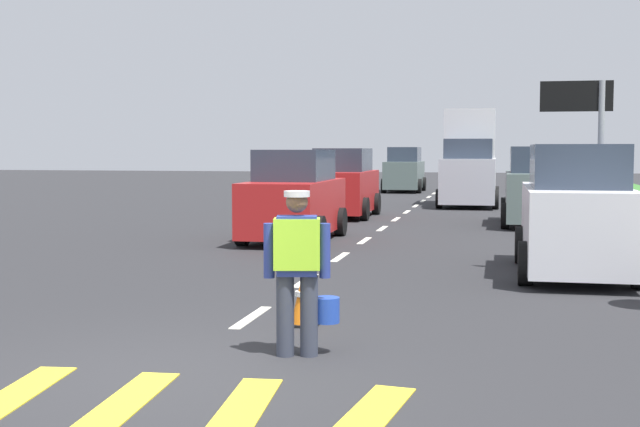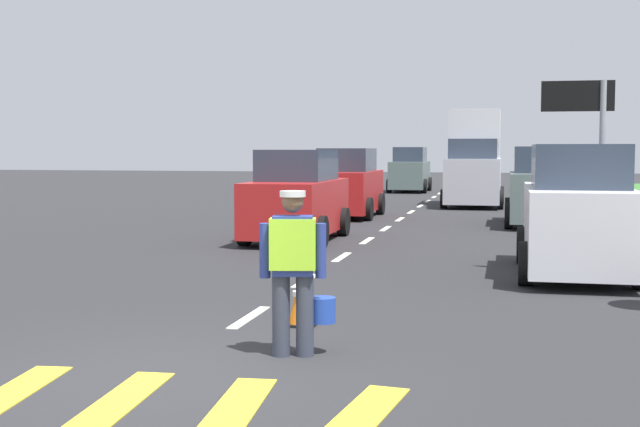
{
  "view_description": "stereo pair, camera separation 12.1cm",
  "coord_description": "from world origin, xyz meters",
  "px_view_note": "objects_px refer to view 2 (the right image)",
  "views": [
    {
      "loc": [
        2.98,
        -7.27,
        2.09
      ],
      "look_at": [
        0.3,
        5.39,
        1.1
      ],
      "focal_mm": 47.66,
      "sensor_mm": 36.0,
      "label": 1
    },
    {
      "loc": [
        3.1,
        -7.25,
        2.09
      ],
      "look_at": [
        0.3,
        5.39,
        1.1
      ],
      "focal_mm": 47.66,
      "sensor_mm": 36.0,
      "label": 2
    }
  ],
  "objects_px": {
    "traffic_cone_near": "(301,298)",
    "car_oncoming_lead": "(297,198)",
    "delivery_truck": "(474,162)",
    "lane_direction_sign": "(587,129)",
    "car_oncoming_third": "(410,171)",
    "road_worker": "(295,264)",
    "car_parked_far": "(543,189)",
    "car_parked_curbside": "(577,215)",
    "car_oncoming_second": "(347,185)"
  },
  "relations": [
    {
      "from": "road_worker",
      "to": "car_oncoming_lead",
      "type": "bearing_deg",
      "value": 103.95
    },
    {
      "from": "traffic_cone_near",
      "to": "road_worker",
      "type": "bearing_deg",
      "value": -78.54
    },
    {
      "from": "traffic_cone_near",
      "to": "car_oncoming_lead",
      "type": "distance_m",
      "value": 9.4
    },
    {
      "from": "lane_direction_sign",
      "to": "car_oncoming_third",
      "type": "distance_m",
      "value": 27.43
    },
    {
      "from": "road_worker",
      "to": "delivery_truck",
      "type": "bearing_deg",
      "value": 87.88
    },
    {
      "from": "car_oncoming_second",
      "to": "car_parked_far",
      "type": "bearing_deg",
      "value": -16.38
    },
    {
      "from": "lane_direction_sign",
      "to": "car_oncoming_third",
      "type": "bearing_deg",
      "value": 102.47
    },
    {
      "from": "lane_direction_sign",
      "to": "traffic_cone_near",
      "type": "xyz_separation_m",
      "value": [
        -3.62,
        -4.91,
        -2.08
      ]
    },
    {
      "from": "traffic_cone_near",
      "to": "car_oncoming_third",
      "type": "relative_size",
      "value": 0.17
    },
    {
      "from": "car_oncoming_second",
      "to": "car_parked_far",
      "type": "height_order",
      "value": "car_parked_far"
    },
    {
      "from": "road_worker",
      "to": "car_parked_far",
      "type": "height_order",
      "value": "car_parked_far"
    },
    {
      "from": "car_oncoming_second",
      "to": "car_parked_curbside",
      "type": "height_order",
      "value": "car_parked_curbside"
    },
    {
      "from": "road_worker",
      "to": "delivery_truck",
      "type": "height_order",
      "value": "delivery_truck"
    },
    {
      "from": "car_oncoming_second",
      "to": "car_oncoming_third",
      "type": "xyz_separation_m",
      "value": [
        0.16,
        15.74,
        0.03
      ]
    },
    {
      "from": "car_parked_curbside",
      "to": "car_parked_far",
      "type": "bearing_deg",
      "value": 91.06
    },
    {
      "from": "car_parked_far",
      "to": "car_oncoming_third",
      "type": "distance_m",
      "value": 18.31
    },
    {
      "from": "car_oncoming_third",
      "to": "car_parked_curbside",
      "type": "bearing_deg",
      "value": -77.83
    },
    {
      "from": "road_worker",
      "to": "traffic_cone_near",
      "type": "xyz_separation_m",
      "value": [
        -0.29,
        1.44,
        -0.6
      ]
    },
    {
      "from": "road_worker",
      "to": "car_oncoming_lead",
      "type": "relative_size",
      "value": 0.41
    },
    {
      "from": "lane_direction_sign",
      "to": "car_oncoming_lead",
      "type": "bearing_deg",
      "value": 144.93
    },
    {
      "from": "traffic_cone_near",
      "to": "car_oncoming_lead",
      "type": "relative_size",
      "value": 0.16
    },
    {
      "from": "delivery_truck",
      "to": "car_oncoming_lead",
      "type": "bearing_deg",
      "value": -105.17
    },
    {
      "from": "road_worker",
      "to": "car_parked_far",
      "type": "distance_m",
      "value": 15.96
    },
    {
      "from": "lane_direction_sign",
      "to": "car_oncoming_third",
      "type": "height_order",
      "value": "lane_direction_sign"
    },
    {
      "from": "delivery_truck",
      "to": "car_oncoming_lead",
      "type": "xyz_separation_m",
      "value": [
        -3.48,
        -12.85,
        -0.65
      ]
    },
    {
      "from": "road_worker",
      "to": "lane_direction_sign",
      "type": "height_order",
      "value": "lane_direction_sign"
    },
    {
      "from": "lane_direction_sign",
      "to": "car_parked_curbside",
      "type": "bearing_deg",
      "value": -163.23
    },
    {
      "from": "road_worker",
      "to": "car_oncoming_second",
      "type": "xyz_separation_m",
      "value": [
        -2.74,
        17.37,
        0.05
      ]
    },
    {
      "from": "lane_direction_sign",
      "to": "car_oncoming_second",
      "type": "height_order",
      "value": "lane_direction_sign"
    },
    {
      "from": "road_worker",
      "to": "delivery_truck",
      "type": "xyz_separation_m",
      "value": [
        0.87,
        23.38,
        0.68
      ]
    },
    {
      "from": "car_oncoming_second",
      "to": "car_oncoming_third",
      "type": "distance_m",
      "value": 15.74
    },
    {
      "from": "traffic_cone_near",
      "to": "delivery_truck",
      "type": "relative_size",
      "value": 0.15
    },
    {
      "from": "traffic_cone_near",
      "to": "delivery_truck",
      "type": "height_order",
      "value": "delivery_truck"
    },
    {
      "from": "lane_direction_sign",
      "to": "traffic_cone_near",
      "type": "distance_m",
      "value": 6.45
    },
    {
      "from": "car_oncoming_lead",
      "to": "car_oncoming_third",
      "type": "relative_size",
      "value": 1.02
    },
    {
      "from": "car_parked_curbside",
      "to": "car_parked_far",
      "type": "height_order",
      "value": "car_parked_curbside"
    },
    {
      "from": "traffic_cone_near",
      "to": "car_oncoming_lead",
      "type": "bearing_deg",
      "value": 104.34
    },
    {
      "from": "road_worker",
      "to": "delivery_truck",
      "type": "distance_m",
      "value": 23.41
    },
    {
      "from": "car_parked_far",
      "to": "delivery_truck",
      "type": "bearing_deg",
      "value": 105.6
    },
    {
      "from": "delivery_truck",
      "to": "car_oncoming_second",
      "type": "height_order",
      "value": "delivery_truck"
    },
    {
      "from": "lane_direction_sign",
      "to": "delivery_truck",
      "type": "height_order",
      "value": "delivery_truck"
    },
    {
      "from": "lane_direction_sign",
      "to": "traffic_cone_near",
      "type": "height_order",
      "value": "lane_direction_sign"
    },
    {
      "from": "road_worker",
      "to": "car_parked_curbside",
      "type": "distance_m",
      "value": 7.08
    },
    {
      "from": "lane_direction_sign",
      "to": "delivery_truck",
      "type": "distance_m",
      "value": 17.22
    },
    {
      "from": "car_oncoming_lead",
      "to": "car_parked_far",
      "type": "bearing_deg",
      "value": 42.36
    },
    {
      "from": "road_worker",
      "to": "car_parked_far",
      "type": "bearing_deg",
      "value": 79.09
    },
    {
      "from": "traffic_cone_near",
      "to": "car_parked_curbside",
      "type": "xyz_separation_m",
      "value": [
        3.49,
        4.87,
        0.67
      ]
    },
    {
      "from": "delivery_truck",
      "to": "car_parked_far",
      "type": "bearing_deg",
      "value": -74.4
    },
    {
      "from": "delivery_truck",
      "to": "lane_direction_sign",
      "type": "bearing_deg",
      "value": -81.77
    },
    {
      "from": "car_parked_far",
      "to": "road_worker",
      "type": "bearing_deg",
      "value": -100.91
    }
  ]
}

